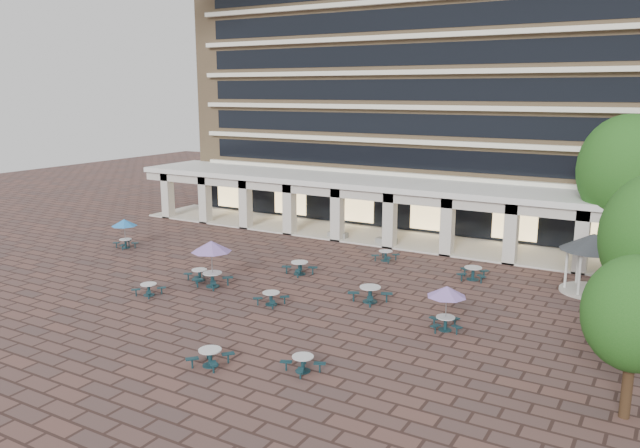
# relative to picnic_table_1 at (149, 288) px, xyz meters

# --- Properties ---
(ground) EXTENTS (120.00, 120.00, 0.00)m
(ground) POSITION_rel_picnic_table_1_xyz_m (4.89, 3.97, -0.39)
(ground) COLOR brown
(ground) RESTS_ON ground
(apartment_building) EXTENTS (40.00, 15.50, 25.20)m
(apartment_building) POSITION_rel_picnic_table_1_xyz_m (4.89, 29.43, 12.21)
(apartment_building) COLOR #987B56
(apartment_building) RESTS_ON ground
(retail_arcade) EXTENTS (42.00, 6.60, 4.40)m
(retail_arcade) POSITION_rel_picnic_table_1_xyz_m (4.89, 18.77, 2.61)
(retail_arcade) COLOR white
(retail_arcade) RESTS_ON ground
(picnic_table_1) EXTENTS (1.48, 1.48, 0.65)m
(picnic_table_1) POSITION_rel_picnic_table_1_xyz_m (0.00, 0.00, 0.00)
(picnic_table_1) COLOR #14363C
(picnic_table_1) RESTS_ON ground
(picnic_table_2) EXTENTS (1.67, 1.67, 0.71)m
(picnic_table_2) POSITION_rel_picnic_table_1_xyz_m (8.71, -5.23, 0.03)
(picnic_table_2) COLOR #14363C
(picnic_table_2) RESTS_ON ground
(picnic_table_3) EXTENTS (1.77, 1.77, 0.65)m
(picnic_table_3) POSITION_rel_picnic_table_1_xyz_m (12.23, -3.80, 0.00)
(picnic_table_3) COLOR #14363C
(picnic_table_3) RESTS_ON ground
(picnic_table_4) EXTENTS (1.79, 1.79, 2.07)m
(picnic_table_4) POSITION_rel_picnic_table_1_xyz_m (-9.11, 6.80, 1.37)
(picnic_table_4) COLOR #14363C
(picnic_table_4) RESTS_ON ground
(picnic_table_5) EXTENTS (1.82, 1.82, 0.67)m
(picnic_table_5) POSITION_rel_picnic_table_1_xyz_m (0.59, 3.48, 0.01)
(picnic_table_5) COLOR #14363C
(picnic_table_5) RESTS_ON ground
(picnic_table_6) EXTENTS (2.30, 2.30, 2.65)m
(picnic_table_6) POSITION_rel_picnic_table_1_xyz_m (2.00, 2.98, 1.86)
(picnic_table_6) COLOR #14363C
(picnic_table_6) RESTS_ON ground
(picnic_table_7) EXTENTS (2.26, 2.26, 0.84)m
(picnic_table_7) POSITION_rel_picnic_table_1_xyz_m (10.91, 5.09, 0.11)
(picnic_table_7) COLOR #14363C
(picnic_table_7) RESTS_ON ground
(picnic_table_9) EXTENTS (1.62, 1.62, 0.67)m
(picnic_table_9) POSITION_rel_picnic_table_1_xyz_m (8.25, 12.97, 0.01)
(picnic_table_9) COLOR #14363C
(picnic_table_9) RESTS_ON ground
(picnic_table_10) EXTENTS (1.61, 1.61, 0.68)m
(picnic_table_10) POSITION_rel_picnic_table_1_xyz_m (6.64, 2.10, 0.02)
(picnic_table_10) COLOR #14363C
(picnic_table_10) RESTS_ON ground
(picnic_table_11) EXTENTS (1.85, 1.85, 2.13)m
(picnic_table_11) POSITION_rel_picnic_table_1_xyz_m (15.68, 3.25, 1.42)
(picnic_table_11) COLOR #14363C
(picnic_table_11) RESTS_ON ground
(picnic_table_12) EXTENTS (2.10, 2.10, 0.78)m
(picnic_table_12) POSITION_rel_picnic_table_1_xyz_m (4.99, 7.54, 0.07)
(picnic_table_12) COLOR #14363C
(picnic_table_12) RESTS_ON ground
(picnic_table_13) EXTENTS (1.89, 1.89, 0.77)m
(picnic_table_13) POSITION_rel_picnic_table_1_xyz_m (14.44, 11.72, 0.07)
(picnic_table_13) COLOR #14363C
(picnic_table_13) RESTS_ON ground
(gazebo) EXTENTS (3.55, 3.55, 3.31)m
(gazebo) POSITION_rel_picnic_table_1_xyz_m (20.72, 12.62, 2.10)
(gazebo) COLOR beige
(gazebo) RESTS_ON ground
(tree_east_b) EXTENTS (3.43, 3.43, 5.71)m
(tree_east_b) POSITION_rel_picnic_table_1_xyz_m (23.61, -1.29, 3.33)
(tree_east_b) COLOR #3D2A18
(tree_east_b) RESTS_ON ground
(tree_east_c) EXTENTS (5.79, 5.79, 9.65)m
(tree_east_c) POSITION_rel_picnic_table_1_xyz_m (21.68, 17.66, 5.92)
(tree_east_c) COLOR #3D2A18
(tree_east_c) RESTS_ON ground
(planter_left) EXTENTS (1.50, 0.60, 1.16)m
(planter_left) POSITION_rel_picnic_table_1_xyz_m (2.57, 16.87, 0.04)
(planter_left) COLOR gray
(planter_left) RESTS_ON ground
(planter_right) EXTENTS (1.50, 0.60, 1.16)m
(planter_right) POSITION_rel_picnic_table_1_xyz_m (6.55, 16.87, 0.04)
(planter_right) COLOR gray
(planter_right) RESTS_ON ground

